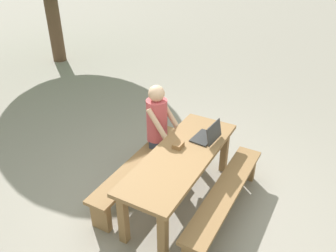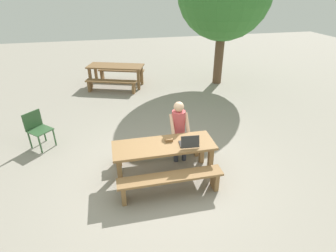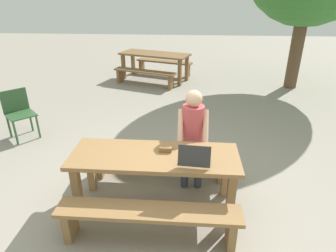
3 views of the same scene
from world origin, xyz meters
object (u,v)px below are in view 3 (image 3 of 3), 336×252
at_px(picnic_table_front, 155,163).
at_px(small_pouch, 166,148).
at_px(picnic_table_mid, 155,57).
at_px(laptop, 194,158).
at_px(plastic_chair, 19,112).
at_px(person_seated, 193,132).

xyz_separation_m(picnic_table_front, small_pouch, (0.12, 0.10, 0.14)).
xyz_separation_m(small_pouch, picnic_table_mid, (-0.76, 5.44, -0.09)).
distance_m(laptop, plastic_chair, 3.59).
xyz_separation_m(small_pouch, person_seated, (0.32, 0.45, 0.00)).
height_order(laptop, picnic_table_mid, laptop).
bearing_deg(small_pouch, laptop, -36.45).
relative_size(small_pouch, plastic_chair, 0.17).
height_order(picnic_table_front, small_pouch, small_pouch).
bearing_deg(picnic_table_front, picnic_table_mid, 96.53).
distance_m(picnic_table_front, laptop, 0.51).
relative_size(plastic_chair, picnic_table_mid, 0.40).
height_order(picnic_table_front, laptop, laptop).
relative_size(laptop, picnic_table_mid, 0.17).
distance_m(picnic_table_front, person_seated, 0.72).
distance_m(person_seated, plastic_chair, 3.27).
distance_m(plastic_chair, picnic_table_mid, 4.33).
distance_m(person_seated, picnic_table_mid, 5.10).
relative_size(person_seated, picnic_table_mid, 0.61).
height_order(person_seated, picnic_table_mid, person_seated).
relative_size(picnic_table_front, laptop, 5.36).
bearing_deg(picnic_table_front, person_seated, 51.41).
bearing_deg(laptop, picnic_table_front, -13.35).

